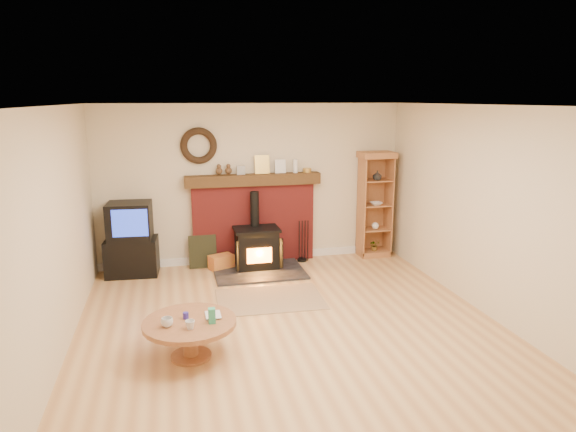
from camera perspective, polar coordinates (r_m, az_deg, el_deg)
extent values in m
plane|color=#BB834E|center=(6.23, 0.44, -12.46)|extent=(5.50, 5.50, 0.00)
cube|color=beige|center=(8.44, -3.97, 3.55)|extent=(5.00, 0.02, 2.60)
cube|color=beige|center=(3.33, 12.00, -11.74)|extent=(5.00, 0.02, 2.60)
cube|color=beige|center=(5.76, -24.50, -2.05)|extent=(0.02, 5.50, 2.60)
cube|color=beige|center=(6.82, 21.33, 0.43)|extent=(0.02, 5.50, 2.60)
cube|color=white|center=(5.63, 0.49, 12.20)|extent=(5.00, 5.50, 0.02)
cube|color=white|center=(8.71, -3.82, -4.55)|extent=(5.00, 0.04, 0.12)
torus|color=black|center=(8.21, -9.89, 7.70)|extent=(0.57, 0.11, 0.57)
cube|color=maroon|center=(8.50, -3.82, -0.86)|extent=(2.00, 0.15, 1.30)
cube|color=#392412|center=(8.32, -3.86, 4.04)|extent=(2.20, 0.22, 0.18)
cube|color=#999999|center=(8.28, -5.26, 5.09)|extent=(0.13, 0.05, 0.14)
cube|color=gold|center=(8.34, -2.90, 5.74)|extent=(0.24, 0.06, 0.30)
cube|color=white|center=(8.40, -0.87, 5.54)|extent=(0.18, 0.05, 0.22)
cylinder|color=white|center=(8.44, 0.82, 5.57)|extent=(0.08, 0.08, 0.22)
cylinder|color=gold|center=(8.50, 2.13, 5.10)|extent=(0.14, 0.14, 0.07)
cube|color=black|center=(8.13, -3.22, -6.16)|extent=(1.40, 1.00, 0.03)
cube|color=black|center=(8.22, -3.49, -3.64)|extent=(0.65, 0.46, 0.60)
cube|color=black|center=(8.14, -3.52, -1.48)|extent=(0.71, 0.51, 0.04)
cylinder|color=black|center=(8.21, -3.73, 0.81)|extent=(0.14, 0.14, 0.56)
cube|color=orange|center=(8.01, -3.19, -4.40)|extent=(0.39, 0.02, 0.24)
cube|color=black|center=(8.01, -5.36, -4.29)|extent=(0.15, 0.21, 0.48)
cube|color=black|center=(8.11, -1.21, -4.02)|extent=(0.15, 0.21, 0.48)
cube|color=brown|center=(7.08, -2.04, -9.20)|extent=(1.46, 1.03, 0.01)
cube|color=black|center=(8.31, -16.93, -4.34)|extent=(0.81, 0.60, 0.57)
cube|color=black|center=(8.17, -17.19, -0.52)|extent=(0.68, 0.59, 0.57)
cube|color=#1B31A9|center=(7.89, -17.17, -0.77)|extent=(0.51, 0.06, 0.41)
cube|color=#9A5A32|center=(9.08, 9.44, -4.02)|extent=(0.52, 0.38, 0.10)
cube|color=#9A5A32|center=(9.04, 9.20, 1.31)|extent=(0.52, 0.02, 1.65)
cube|color=#9A5A32|center=(8.79, 8.13, 1.01)|extent=(0.02, 0.38, 1.65)
cube|color=#9A5A32|center=(8.98, 11.10, 1.15)|extent=(0.02, 0.38, 1.65)
cube|color=#9A5A32|center=(8.74, 9.85, 6.71)|extent=(0.58, 0.42, 0.10)
cube|color=#9A5A32|center=(8.97, 9.54, -1.44)|extent=(0.48, 0.34, 0.02)
cube|color=#9A5A32|center=(8.88, 9.64, 1.21)|extent=(0.48, 0.34, 0.02)
cube|color=#9A5A32|center=(8.80, 9.74, 3.92)|extent=(0.48, 0.34, 0.02)
imported|color=white|center=(8.74, 9.89, 4.46)|extent=(0.16, 0.16, 0.16)
imported|color=white|center=(8.82, 9.77, 1.37)|extent=(0.20, 0.20, 0.05)
sphere|color=white|center=(8.91, 9.68, -1.08)|extent=(0.12, 0.12, 0.12)
imported|color=#35996F|center=(9.00, 9.59, -3.20)|extent=(0.18, 0.15, 0.20)
cube|color=yellow|center=(8.31, -7.41, -5.09)|extent=(0.43, 0.36, 0.23)
cube|color=black|center=(8.39, -9.46, -3.92)|extent=(0.44, 0.12, 0.53)
cylinder|color=black|center=(8.66, 1.57, -4.90)|extent=(0.16, 0.16, 0.04)
cylinder|color=black|center=(8.56, 1.26, -2.82)|extent=(0.02, 0.02, 0.70)
cylinder|color=black|center=(8.57, 1.58, -2.80)|extent=(0.02, 0.02, 0.70)
cylinder|color=black|center=(8.58, 1.90, -2.77)|extent=(0.02, 0.02, 0.70)
cylinder|color=black|center=(8.59, 2.23, -2.75)|extent=(0.02, 0.02, 0.70)
cylinder|color=brown|center=(5.72, -10.71, -15.02)|extent=(0.43, 0.43, 0.03)
cylinder|color=brown|center=(5.63, -10.79, -13.40)|extent=(0.16, 0.16, 0.34)
cylinder|color=brown|center=(5.55, -10.87, -11.59)|extent=(0.98, 0.98, 0.05)
imported|color=white|center=(5.44, -13.29, -11.42)|extent=(0.12, 0.12, 0.09)
imported|color=white|center=(5.34, -10.83, -11.78)|extent=(0.10, 0.10, 0.09)
imported|color=#4C331E|center=(5.60, -9.18, -10.91)|extent=(0.16, 0.22, 0.02)
cylinder|color=#2C2395|center=(5.58, -11.29, -10.79)|extent=(0.06, 0.06, 0.07)
cube|color=#35996F|center=(5.42, -8.46, -10.90)|extent=(0.07, 0.07, 0.16)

